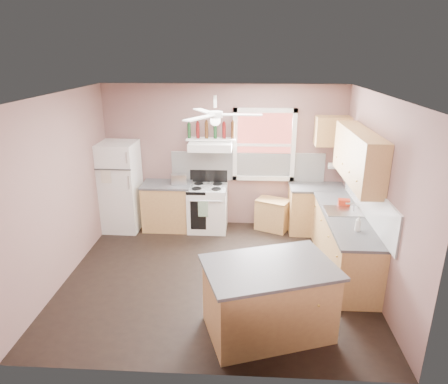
# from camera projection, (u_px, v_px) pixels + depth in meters

# --- Properties ---
(floor) EXTENTS (4.50, 4.50, 0.00)m
(floor) POSITION_uv_depth(u_px,v_px,m) (216.00, 275.00, 6.13)
(floor) COLOR black
(floor) RESTS_ON ground
(ceiling) EXTENTS (4.50, 4.50, 0.00)m
(ceiling) POSITION_uv_depth(u_px,v_px,m) (215.00, 95.00, 5.23)
(ceiling) COLOR white
(ceiling) RESTS_ON ground
(wall_back) EXTENTS (4.50, 0.05, 2.70)m
(wall_back) POSITION_uv_depth(u_px,v_px,m) (224.00, 157.00, 7.58)
(wall_back) COLOR #7D5B57
(wall_back) RESTS_ON ground
(wall_right) EXTENTS (0.05, 4.00, 2.70)m
(wall_right) POSITION_uv_depth(u_px,v_px,m) (378.00, 195.00, 5.55)
(wall_right) COLOR #7D5B57
(wall_right) RESTS_ON ground
(wall_left) EXTENTS (0.05, 4.00, 2.70)m
(wall_left) POSITION_uv_depth(u_px,v_px,m) (60.00, 189.00, 5.80)
(wall_left) COLOR #7D5B57
(wall_left) RESTS_ON ground
(backsplash_back) EXTENTS (2.90, 0.03, 0.55)m
(backsplash_back) POSITION_uv_depth(u_px,v_px,m) (247.00, 167.00, 7.58)
(backsplash_back) COLOR white
(backsplash_back) RESTS_ON wall_back
(backsplash_right) EXTENTS (0.03, 2.60, 0.55)m
(backsplash_right) POSITION_uv_depth(u_px,v_px,m) (368.00, 200.00, 5.90)
(backsplash_right) COLOR white
(backsplash_right) RESTS_ON wall_right
(window_view) EXTENTS (1.00, 0.02, 1.20)m
(window_view) POSITION_uv_depth(u_px,v_px,m) (264.00, 145.00, 7.42)
(window_view) COLOR maroon
(window_view) RESTS_ON wall_back
(window_frame) EXTENTS (1.16, 0.07, 1.36)m
(window_frame) POSITION_uv_depth(u_px,v_px,m) (264.00, 145.00, 7.39)
(window_frame) COLOR white
(window_frame) RESTS_ON wall_back
(refrigerator) EXTENTS (0.73, 0.71, 1.69)m
(refrigerator) POSITION_uv_depth(u_px,v_px,m) (119.00, 187.00, 7.49)
(refrigerator) COLOR white
(refrigerator) RESTS_ON floor
(base_cabinet_left) EXTENTS (0.90, 0.60, 0.86)m
(base_cabinet_left) POSITION_uv_depth(u_px,v_px,m) (168.00, 207.00, 7.64)
(base_cabinet_left) COLOR #AB7B47
(base_cabinet_left) RESTS_ON floor
(counter_left) EXTENTS (0.92, 0.62, 0.04)m
(counter_left) POSITION_uv_depth(u_px,v_px,m) (167.00, 185.00, 7.49)
(counter_left) COLOR #434345
(counter_left) RESTS_ON base_cabinet_left
(toaster) EXTENTS (0.31, 0.21, 0.18)m
(toaster) POSITION_uv_depth(u_px,v_px,m) (179.00, 179.00, 7.44)
(toaster) COLOR silver
(toaster) RESTS_ON counter_left
(stove) EXTENTS (0.72, 0.65, 0.86)m
(stove) POSITION_uv_depth(u_px,v_px,m) (208.00, 208.00, 7.58)
(stove) COLOR white
(stove) RESTS_ON floor
(range_hood) EXTENTS (0.78, 0.50, 0.14)m
(range_hood) POSITION_uv_depth(u_px,v_px,m) (210.00, 146.00, 7.25)
(range_hood) COLOR white
(range_hood) RESTS_ON wall_back
(bottle_shelf) EXTENTS (0.90, 0.26, 0.03)m
(bottle_shelf) POSITION_uv_depth(u_px,v_px,m) (211.00, 139.00, 7.32)
(bottle_shelf) COLOR white
(bottle_shelf) RESTS_ON range_hood
(cart) EXTENTS (0.70, 0.60, 0.59)m
(cart) POSITION_uv_depth(u_px,v_px,m) (272.00, 215.00, 7.62)
(cart) COLOR #AB7B47
(cart) RESTS_ON floor
(base_cabinet_corner) EXTENTS (1.00, 0.60, 0.86)m
(base_cabinet_corner) POSITION_uv_depth(u_px,v_px,m) (316.00, 210.00, 7.49)
(base_cabinet_corner) COLOR #AB7B47
(base_cabinet_corner) RESTS_ON floor
(base_cabinet_right) EXTENTS (0.60, 2.20, 0.86)m
(base_cabinet_right) POSITION_uv_depth(u_px,v_px,m) (343.00, 244.00, 6.16)
(base_cabinet_right) COLOR #AB7B47
(base_cabinet_right) RESTS_ON floor
(counter_corner) EXTENTS (1.02, 0.62, 0.04)m
(counter_corner) POSITION_uv_depth(u_px,v_px,m) (318.00, 187.00, 7.34)
(counter_corner) COLOR #434345
(counter_corner) RESTS_ON base_cabinet_corner
(counter_right) EXTENTS (0.62, 2.22, 0.04)m
(counter_right) POSITION_uv_depth(u_px,v_px,m) (346.00, 217.00, 6.01)
(counter_right) COLOR #434345
(counter_right) RESTS_ON base_cabinet_right
(sink) EXTENTS (0.55, 0.45, 0.03)m
(sink) POSITION_uv_depth(u_px,v_px,m) (343.00, 212.00, 6.19)
(sink) COLOR silver
(sink) RESTS_ON counter_right
(faucet) EXTENTS (0.03, 0.03, 0.14)m
(faucet) POSITION_uv_depth(u_px,v_px,m) (354.00, 207.00, 6.16)
(faucet) COLOR silver
(faucet) RESTS_ON sink
(upper_cabinet_right) EXTENTS (0.33, 1.80, 0.76)m
(upper_cabinet_right) POSITION_uv_depth(u_px,v_px,m) (358.00, 156.00, 5.89)
(upper_cabinet_right) COLOR #AB7B47
(upper_cabinet_right) RESTS_ON wall_right
(upper_cabinet_corner) EXTENTS (0.60, 0.33, 0.52)m
(upper_cabinet_corner) POSITION_uv_depth(u_px,v_px,m) (332.00, 131.00, 7.11)
(upper_cabinet_corner) COLOR #AB7B47
(upper_cabinet_corner) RESTS_ON wall_back
(paper_towel) EXTENTS (0.26, 0.12, 0.12)m
(paper_towel) POSITION_uv_depth(u_px,v_px,m) (335.00, 166.00, 7.35)
(paper_towel) COLOR white
(paper_towel) RESTS_ON wall_back
(island) EXTENTS (1.63, 1.30, 0.86)m
(island) POSITION_uv_depth(u_px,v_px,m) (268.00, 300.00, 4.78)
(island) COLOR #AB7B47
(island) RESTS_ON floor
(island_top) EXTENTS (1.73, 1.41, 0.04)m
(island_top) POSITION_uv_depth(u_px,v_px,m) (270.00, 267.00, 4.63)
(island_top) COLOR #434345
(island_top) RESTS_ON island
(ceiling_fan_hub) EXTENTS (0.20, 0.20, 0.08)m
(ceiling_fan_hub) POSITION_uv_depth(u_px,v_px,m) (215.00, 115.00, 5.31)
(ceiling_fan_hub) COLOR white
(ceiling_fan_hub) RESTS_ON ceiling
(soap_bottle) EXTENTS (0.12, 0.12, 0.23)m
(soap_bottle) POSITION_uv_depth(u_px,v_px,m) (358.00, 223.00, 5.47)
(soap_bottle) COLOR silver
(soap_bottle) RESTS_ON counter_right
(red_caddy) EXTENTS (0.19, 0.14, 0.10)m
(red_caddy) POSITION_uv_depth(u_px,v_px,m) (344.00, 202.00, 6.42)
(red_caddy) COLOR #A2220D
(red_caddy) RESTS_ON counter_right
(wine_bottles) EXTENTS (0.86, 0.06, 0.31)m
(wine_bottles) POSITION_uv_depth(u_px,v_px,m) (211.00, 130.00, 7.27)
(wine_bottles) COLOR #143819
(wine_bottles) RESTS_ON bottle_shelf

